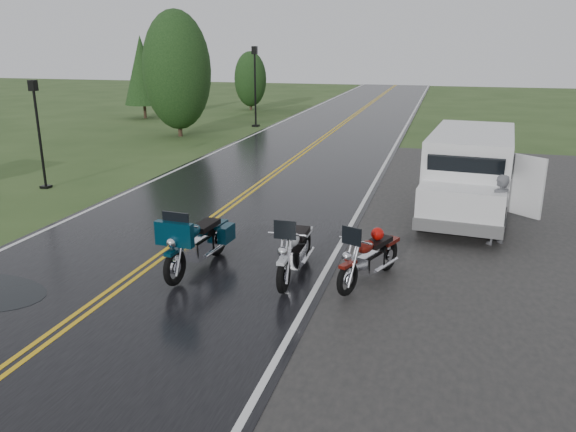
% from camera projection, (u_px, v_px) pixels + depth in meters
% --- Properties ---
extents(ground, '(120.00, 120.00, 0.00)m').
position_uv_depth(ground, '(133.00, 278.00, 11.67)').
color(ground, '#2D471E').
rests_on(ground, ground).
extents(road, '(8.00, 100.00, 0.04)m').
position_uv_depth(road, '(273.00, 175.00, 20.87)').
color(road, black).
rests_on(road, ground).
extents(motorcycle_red, '(1.59, 2.39, 1.33)m').
position_uv_depth(motorcycle_red, '(348.00, 266.00, 10.56)').
color(motorcycle_red, '#5E100A').
rests_on(motorcycle_red, ground).
extents(motorcycle_teal, '(1.11, 2.58, 1.49)m').
position_uv_depth(motorcycle_teal, '(174.00, 253.00, 11.00)').
color(motorcycle_teal, '#052939').
rests_on(motorcycle_teal, ground).
extents(motorcycle_silver, '(0.89, 2.39, 1.41)m').
position_uv_depth(motorcycle_silver, '(283.00, 262.00, 10.67)').
color(motorcycle_silver, '#B4B7BD').
rests_on(motorcycle_silver, ground).
extents(van_white, '(2.83, 6.23, 2.37)m').
position_uv_depth(van_white, '(426.00, 187.00, 14.30)').
color(van_white, white).
rests_on(van_white, ground).
extents(person_at_van, '(0.75, 0.72, 1.72)m').
position_uv_depth(person_at_van, '(498.00, 211.00, 13.36)').
color(person_at_van, '#525358').
rests_on(person_at_van, ground).
extents(lamp_post_near_left, '(0.31, 0.31, 3.61)m').
position_uv_depth(lamp_post_near_left, '(39.00, 135.00, 18.49)').
color(lamp_post_near_left, black).
rests_on(lamp_post_near_left, ground).
extents(lamp_post_far_left, '(0.40, 0.40, 4.62)m').
position_uv_depth(lamp_post_far_left, '(255.00, 87.00, 32.55)').
color(lamp_post_far_left, black).
rests_on(lamp_post_far_left, ground).
extents(tree_left_mid, '(3.50, 3.50, 5.46)m').
position_uv_depth(tree_left_mid, '(178.00, 83.00, 28.93)').
color(tree_left_mid, '#1E3D19').
rests_on(tree_left_mid, ground).
extents(tree_left_far, '(2.34, 2.34, 3.60)m').
position_uv_depth(tree_left_far, '(250.00, 85.00, 41.17)').
color(tree_left_far, '#1E3D19').
rests_on(tree_left_far, ground).
extents(pine_left_far, '(2.45, 2.45, 5.11)m').
position_uv_depth(pine_left_far, '(143.00, 78.00, 36.25)').
color(pine_left_far, '#1E3D19').
rests_on(pine_left_far, ground).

